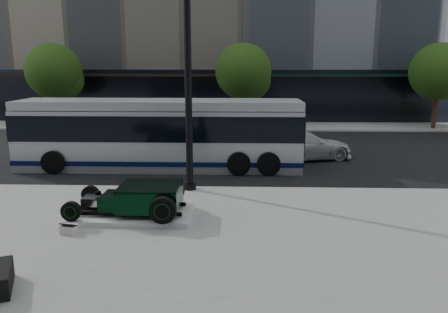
{
  "coord_description": "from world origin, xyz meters",
  "views": [
    {
      "loc": [
        0.74,
        -17.05,
        4.43
      ],
      "look_at": [
        0.21,
        -1.88,
        1.2
      ],
      "focal_mm": 35.0,
      "sensor_mm": 36.0,
      "label": 1
    }
  ],
  "objects_px": {
    "hot_rod": "(143,198)",
    "transit_bus": "(160,134)",
    "lamppost": "(188,84)",
    "white_sedan": "(303,145)"
  },
  "relations": [
    {
      "from": "transit_bus",
      "to": "white_sedan",
      "type": "distance_m",
      "value": 6.7
    },
    {
      "from": "hot_rod",
      "to": "lamppost",
      "type": "xyz_separation_m",
      "value": [
        1.02,
        2.89,
        3.06
      ]
    },
    {
      "from": "lamppost",
      "to": "transit_bus",
      "type": "distance_m",
      "value": 4.7
    },
    {
      "from": "hot_rod",
      "to": "lamppost",
      "type": "bearing_deg",
      "value": 70.62
    },
    {
      "from": "hot_rod",
      "to": "transit_bus",
      "type": "relative_size",
      "value": 0.27
    },
    {
      "from": "lamppost",
      "to": "transit_bus",
      "type": "relative_size",
      "value": 0.65
    },
    {
      "from": "transit_bus",
      "to": "white_sedan",
      "type": "xyz_separation_m",
      "value": [
        6.4,
        1.82,
        -0.81
      ]
    },
    {
      "from": "hot_rod",
      "to": "transit_bus",
      "type": "distance_m",
      "value": 6.73
    },
    {
      "from": "hot_rod",
      "to": "white_sedan",
      "type": "xyz_separation_m",
      "value": [
        5.74,
        8.47,
        -0.02
      ]
    },
    {
      "from": "lamppost",
      "to": "white_sedan",
      "type": "bearing_deg",
      "value": 49.76
    }
  ]
}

